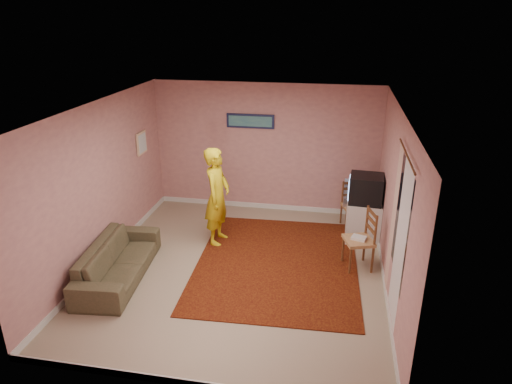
% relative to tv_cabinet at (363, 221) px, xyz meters
% --- Properties ---
extents(ground, '(5.00, 5.00, 0.00)m').
position_rel_tv_cabinet_xyz_m(ground, '(-1.95, -1.40, -0.37)').
color(ground, gray).
rests_on(ground, ground).
extents(wall_back, '(4.50, 0.02, 2.60)m').
position_rel_tv_cabinet_xyz_m(wall_back, '(-1.95, 1.10, 0.93)').
color(wall_back, tan).
rests_on(wall_back, ground).
extents(wall_front, '(4.50, 0.02, 2.60)m').
position_rel_tv_cabinet_xyz_m(wall_front, '(-1.95, -3.90, 0.93)').
color(wall_front, tan).
rests_on(wall_front, ground).
extents(wall_left, '(0.02, 5.00, 2.60)m').
position_rel_tv_cabinet_xyz_m(wall_left, '(-4.20, -1.40, 0.93)').
color(wall_left, tan).
rests_on(wall_left, ground).
extents(wall_right, '(0.02, 5.00, 2.60)m').
position_rel_tv_cabinet_xyz_m(wall_right, '(0.30, -1.40, 0.93)').
color(wall_right, tan).
rests_on(wall_right, ground).
extents(ceiling, '(4.50, 5.00, 0.02)m').
position_rel_tv_cabinet_xyz_m(ceiling, '(-1.95, -1.40, 2.23)').
color(ceiling, white).
rests_on(ceiling, wall_back).
extents(baseboard_back, '(4.50, 0.02, 0.10)m').
position_rel_tv_cabinet_xyz_m(baseboard_back, '(-1.95, 1.09, -0.32)').
color(baseboard_back, silver).
rests_on(baseboard_back, ground).
extents(baseboard_front, '(4.50, 0.02, 0.10)m').
position_rel_tv_cabinet_xyz_m(baseboard_front, '(-1.95, -3.89, -0.32)').
color(baseboard_front, silver).
rests_on(baseboard_front, ground).
extents(baseboard_left, '(0.02, 5.00, 0.10)m').
position_rel_tv_cabinet_xyz_m(baseboard_left, '(-4.19, -1.40, -0.32)').
color(baseboard_left, silver).
rests_on(baseboard_left, ground).
extents(baseboard_right, '(0.02, 5.00, 0.10)m').
position_rel_tv_cabinet_xyz_m(baseboard_right, '(0.29, -1.40, -0.32)').
color(baseboard_right, silver).
rests_on(baseboard_right, ground).
extents(window, '(0.01, 1.10, 1.50)m').
position_rel_tv_cabinet_xyz_m(window, '(0.29, -2.30, 1.08)').
color(window, black).
rests_on(window, wall_right).
extents(curtain_sheer, '(0.01, 0.75, 2.10)m').
position_rel_tv_cabinet_xyz_m(curtain_sheer, '(0.28, -2.45, 0.88)').
color(curtain_sheer, white).
rests_on(curtain_sheer, wall_right).
extents(curtain_floral, '(0.01, 0.35, 2.10)m').
position_rel_tv_cabinet_xyz_m(curtain_floral, '(0.26, -1.75, 0.88)').
color(curtain_floral, beige).
rests_on(curtain_floral, wall_right).
extents(curtain_rod, '(0.02, 1.40, 0.02)m').
position_rel_tv_cabinet_xyz_m(curtain_rod, '(0.25, -2.30, 1.95)').
color(curtain_rod, brown).
rests_on(curtain_rod, wall_right).
extents(picture_back, '(0.95, 0.04, 0.28)m').
position_rel_tv_cabinet_xyz_m(picture_back, '(-2.25, 1.07, 1.48)').
color(picture_back, '#161A3D').
rests_on(picture_back, wall_back).
extents(picture_left, '(0.04, 0.38, 0.42)m').
position_rel_tv_cabinet_xyz_m(picture_left, '(-4.17, 0.20, 1.18)').
color(picture_left, beige).
rests_on(picture_left, wall_left).
extents(area_rug, '(2.72, 3.34, 0.02)m').
position_rel_tv_cabinet_xyz_m(area_rug, '(-1.39, -1.10, -0.37)').
color(area_rug, black).
rests_on(area_rug, ground).
extents(tv_cabinet, '(0.59, 0.53, 0.75)m').
position_rel_tv_cabinet_xyz_m(tv_cabinet, '(0.00, 0.00, 0.00)').
color(tv_cabinet, silver).
rests_on(tv_cabinet, ground).
extents(crt_tv, '(0.61, 0.55, 0.49)m').
position_rel_tv_cabinet_xyz_m(crt_tv, '(-0.01, 0.00, 0.62)').
color(crt_tv, black).
rests_on(crt_tv, tv_cabinet).
extents(chair_a, '(0.49, 0.47, 0.47)m').
position_rel_tv_cabinet_xyz_m(chair_a, '(-0.17, 0.54, 0.15)').
color(chair_a, tan).
rests_on(chair_a, ground).
extents(dvd_player, '(0.39, 0.29, 0.06)m').
position_rel_tv_cabinet_xyz_m(dvd_player, '(-0.17, 0.54, 0.10)').
color(dvd_player, '#B3B3B8').
rests_on(dvd_player, chair_a).
extents(blue_throw, '(0.37, 0.05, 0.38)m').
position_rel_tv_cabinet_xyz_m(blue_throw, '(-0.17, 0.73, 0.32)').
color(blue_throw, '#7D9BCD').
rests_on(blue_throw, chair_a).
extents(chair_b, '(0.54, 0.55, 0.54)m').
position_rel_tv_cabinet_xyz_m(chair_b, '(-0.11, -0.98, 0.23)').
color(chair_b, tan).
rests_on(chair_b, ground).
extents(game_console, '(0.26, 0.22, 0.04)m').
position_rel_tv_cabinet_xyz_m(game_console, '(-0.11, -0.98, 0.15)').
color(game_console, silver).
rests_on(game_console, chair_b).
extents(sofa, '(0.96, 2.04, 0.58)m').
position_rel_tv_cabinet_xyz_m(sofa, '(-3.75, -1.94, -0.09)').
color(sofa, brown).
rests_on(sofa, ground).
extents(person, '(0.47, 0.67, 1.74)m').
position_rel_tv_cabinet_xyz_m(person, '(-2.53, -0.51, 0.50)').
color(person, gold).
rests_on(person, ground).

